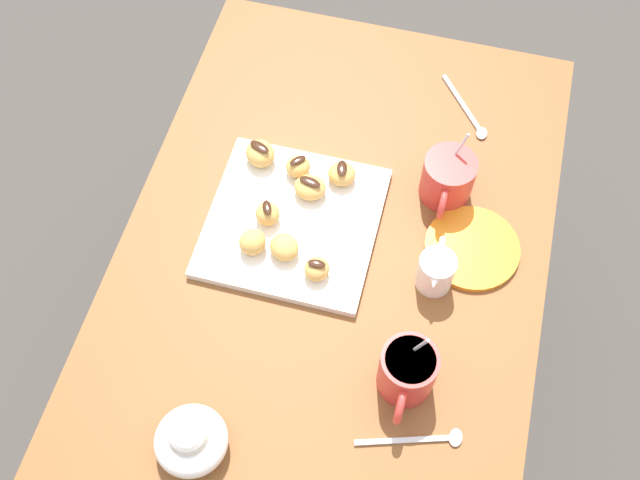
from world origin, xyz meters
The scene contains 24 objects.
ground_plane centered at (0.00, 0.00, 0.00)m, with size 8.00×8.00×0.00m, color #423D38.
dining_table centered at (0.00, 0.00, 0.60)m, with size 1.08×0.71×0.74m.
pastry_plate_square centered at (-0.05, -0.08, 0.75)m, with size 0.28×0.28×0.02m, color white.
coffee_mug_red_left centered at (-0.18, 0.16, 0.79)m, with size 0.13×0.09×0.13m.
coffee_mug_red_right centered at (0.18, 0.16, 0.79)m, with size 0.13×0.09×0.15m.
cream_pitcher_white centered at (0.00, 0.17, 0.78)m, with size 0.10×0.06×0.07m.
ice_cream_bowl centered at (0.35, -0.12, 0.78)m, with size 0.11×0.11×0.08m.
saucer_orange_left centered at (-0.08, 0.22, 0.75)m, with size 0.16×0.16×0.01m, color orange.
loose_spoon_near_saucer centered at (0.26, 0.21, 0.75)m, with size 0.06×0.15×0.01m.
loose_spoon_by_plate centered at (-0.36, 0.18, 0.75)m, with size 0.14×0.10×0.01m.
beignet_0 centered at (-0.14, -0.10, 0.78)m, with size 0.04×0.04×0.03m, color #DBA351.
chocolate_drizzle_0 centered at (-0.14, -0.10, 0.79)m, with size 0.03×0.01×0.01m, color #381E11.
beignet_1 centered at (-0.04, -0.12, 0.78)m, with size 0.04×0.04×0.04m, color #DBA351.
chocolate_drizzle_1 centered at (-0.04, -0.12, 0.80)m, with size 0.03×0.01×0.01m, color #381E11.
beignet_2 centered at (0.02, -0.08, 0.78)m, with size 0.05×0.05×0.03m, color #DBA351.
beignet_3 centered at (0.04, -0.01, 0.77)m, with size 0.04×0.04×0.03m, color #DBA351.
chocolate_drizzle_3 centered at (0.04, -0.01, 0.79)m, with size 0.03×0.02×0.01m, color #381E11.
beignet_4 centered at (-0.15, -0.17, 0.78)m, with size 0.06×0.05×0.04m, color #DBA351.
chocolate_drizzle_4 centered at (-0.15, -0.17, 0.80)m, with size 0.04×0.02×0.01m, color #381E11.
beignet_5 centered at (0.02, -0.13, 0.78)m, with size 0.05×0.04×0.04m, color #DBA351.
beignet_6 centered at (-0.15, -0.02, 0.78)m, with size 0.05×0.05×0.03m, color #DBA351.
chocolate_drizzle_6 centered at (-0.15, -0.02, 0.79)m, with size 0.03×0.02×0.01m, color #381E11.
beignet_7 centered at (-0.11, -0.06, 0.77)m, with size 0.06×0.05×0.03m, color #DBA351.
chocolate_drizzle_7 centered at (-0.11, -0.06, 0.79)m, with size 0.04×0.02×0.01m, color #381E11.
Camera 1 is at (0.57, 0.13, 1.86)m, focal length 42.41 mm.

